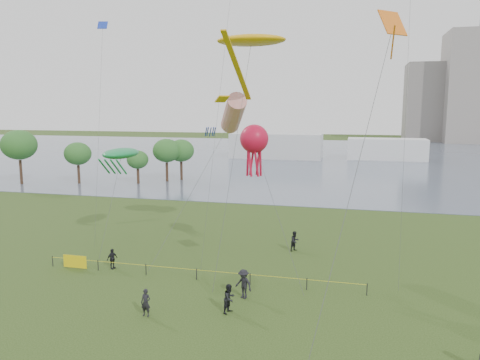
# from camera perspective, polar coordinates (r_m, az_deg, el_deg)

# --- Properties ---
(lake) EXTENTS (400.00, 120.00, 0.08)m
(lake) POSITION_cam_1_polar(r_m,az_deg,el_deg) (118.55, 10.57, 2.75)
(lake) COLOR slate
(lake) RESTS_ON ground_plane
(building_mid) EXTENTS (20.00, 20.00, 38.00)m
(building_mid) POSITION_cam_1_polar(r_m,az_deg,el_deg) (184.01, 26.67, 10.04)
(building_mid) COLOR gray
(building_mid) RESTS_ON ground_plane
(building_low) EXTENTS (16.00, 18.00, 28.00)m
(building_low) POSITION_cam_1_polar(r_m,az_deg,el_deg) (187.38, 21.94, 8.77)
(building_low) COLOR slate
(building_low) RESTS_ON ground_plane
(pavilion_left) EXTENTS (22.00, 8.00, 6.00)m
(pavilion_left) POSITION_cam_1_polar(r_m,az_deg,el_deg) (114.65, 4.45, 4.17)
(pavilion_left) COLOR silver
(pavilion_left) RESTS_ON ground_plane
(pavilion_right) EXTENTS (18.00, 7.00, 5.00)m
(pavilion_right) POSITION_cam_1_polar(r_m,az_deg,el_deg) (116.34, 17.45, 3.61)
(pavilion_right) COLOR silver
(pavilion_right) RESTS_ON ground_plane
(trees) EXTENTS (28.67, 15.46, 8.80)m
(trees) POSITION_cam_1_polar(r_m,az_deg,el_deg) (80.09, -16.77, 3.53)
(trees) COLOR #352318
(trees) RESTS_ON ground_plane
(fence) EXTENTS (24.07, 0.07, 1.05)m
(fence) POSITION_cam_1_polar(r_m,az_deg,el_deg) (37.19, -14.40, -10.07)
(fence) COLOR black
(fence) RESTS_ON ground_plane
(spectator_a) EXTENTS (0.97, 1.07, 1.81)m
(spectator_a) POSITION_cam_1_polar(r_m,az_deg,el_deg) (29.43, -1.29, -14.24)
(spectator_a) COLOR black
(spectator_a) RESTS_ON ground_plane
(spectator_b) EXTENTS (1.46, 1.21, 1.96)m
(spectator_b) POSITION_cam_1_polar(r_m,az_deg,el_deg) (31.41, 0.43, -12.55)
(spectator_b) COLOR black
(spectator_b) RESTS_ON ground_plane
(spectator_c) EXTENTS (0.73, 1.01, 1.60)m
(spectator_c) POSITION_cam_1_polar(r_m,az_deg,el_deg) (38.11, -15.32, -9.25)
(spectator_c) COLOR black
(spectator_c) RESTS_ON ground_plane
(spectator_f) EXTENTS (0.64, 0.44, 1.69)m
(spectator_f) POSITION_cam_1_polar(r_m,az_deg,el_deg) (29.55, -11.42, -14.45)
(spectator_f) COLOR black
(spectator_f) RESTS_ON ground_plane
(spectator_g) EXTENTS (1.06, 1.08, 1.75)m
(spectator_g) POSITION_cam_1_polar(r_m,az_deg,el_deg) (41.40, 6.70, -7.41)
(spectator_g) COLOR black
(spectator_g) RESTS_ON ground_plane
(kite_stingray) EXTENTS (5.34, 10.14, 17.87)m
(kite_stingray) POSITION_cam_1_polar(r_m,az_deg,el_deg) (36.84, 1.32, 16.58)
(kite_stingray) COLOR #3F3F42
(kite_windsock) EXTENTS (6.18, 11.62, 13.76)m
(kite_windsock) POSITION_cam_1_polar(r_m,az_deg,el_deg) (42.19, -0.83, 8.11)
(kite_windsock) COLOR #3F3F42
(kite_creature) EXTENTS (2.63, 7.03, 8.82)m
(kite_creature) POSITION_cam_1_polar(r_m,az_deg,el_deg) (43.14, -14.32, 3.13)
(kite_creature) COLOR #3F3F42
(kite_octopus) EXTENTS (5.75, 6.57, 11.15)m
(kite_octopus) POSITION_cam_1_polar(r_m,az_deg,el_deg) (36.12, 1.74, 4.93)
(kite_octopus) COLOR #3F3F42
(kite_delta) EXTENTS (4.26, 8.93, 16.95)m
(kite_delta) POSITION_cam_1_polar(r_m,az_deg,el_deg) (23.42, 17.65, 15.82)
(kite_delta) COLOR #3F3F42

